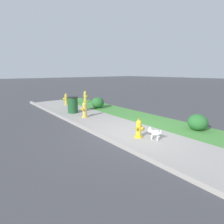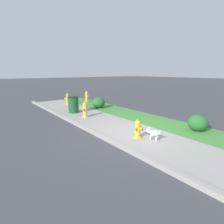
# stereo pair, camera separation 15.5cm
# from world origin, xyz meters

# --- Properties ---
(ground_plane) EXTENTS (120.00, 120.00, 0.00)m
(ground_plane) POSITION_xyz_m (0.00, 0.00, 0.00)
(ground_plane) COLOR #424247
(sidewalk_pavement) EXTENTS (18.00, 2.14, 0.01)m
(sidewalk_pavement) POSITION_xyz_m (0.00, 0.00, 0.01)
(sidewalk_pavement) COLOR #9E9993
(sidewalk_pavement) RESTS_ON ground
(grass_verge) EXTENTS (18.00, 1.74, 0.01)m
(grass_verge) POSITION_xyz_m (0.00, 1.94, 0.00)
(grass_verge) COLOR #47893D
(grass_verge) RESTS_ON ground
(street_curb) EXTENTS (18.00, 0.16, 0.12)m
(street_curb) POSITION_xyz_m (0.00, -1.15, 0.06)
(street_curb) COLOR #9E9993
(street_curb) RESTS_ON ground
(fire_hydrant_across_street) EXTENTS (0.35, 0.35, 0.77)m
(fire_hydrant_across_street) POSITION_xyz_m (-6.77, 0.52, 0.37)
(fire_hydrant_across_street) COLOR gold
(fire_hydrant_across_street) RESTS_ON ground
(fire_hydrant_near_corner) EXTENTS (0.34, 0.37, 0.66)m
(fire_hydrant_near_corner) POSITION_xyz_m (0.42, -0.19, 0.31)
(fire_hydrant_near_corner) COLOR yellow
(fire_hydrant_near_corner) RESTS_ON ground
(fire_hydrant_mid_block) EXTENTS (0.40, 0.37, 0.82)m
(fire_hydrant_mid_block) POSITION_xyz_m (-6.89, 2.08, 0.40)
(fire_hydrant_mid_block) COLOR gold
(fire_hydrant_mid_block) RESTS_ON ground
(fire_hydrant_far_end) EXTENTS (0.36, 0.38, 0.78)m
(fire_hydrant_far_end) POSITION_xyz_m (-3.09, -0.22, 0.38)
(fire_hydrant_far_end) COLOR gold
(fire_hydrant_far_end) RESTS_ON ground
(small_white_dog) EXTENTS (0.46, 0.27, 0.41)m
(small_white_dog) POSITION_xyz_m (0.85, 0.08, 0.24)
(small_white_dog) COLOR white
(small_white_dog) RESTS_ON ground
(trash_bin) EXTENTS (0.57, 0.57, 0.86)m
(trash_bin) POSITION_xyz_m (-4.32, -0.22, 0.43)
(trash_bin) COLOR #1E5128
(trash_bin) RESTS_ON ground
(shrub_bush_mid_verge) EXTENTS (0.78, 0.78, 0.66)m
(shrub_bush_mid_verge) POSITION_xyz_m (-4.56, 1.57, 0.33)
(shrub_bush_mid_verge) COLOR #28662D
(shrub_bush_mid_verge) RESTS_ON ground
(shrub_bush_far_verge) EXTENTS (0.73, 0.73, 0.62)m
(shrub_bush_far_verge) POSITION_xyz_m (1.29, 2.14, 0.31)
(shrub_bush_far_verge) COLOR #28662D
(shrub_bush_far_verge) RESTS_ON ground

